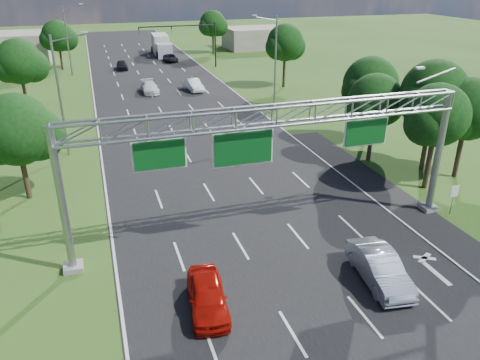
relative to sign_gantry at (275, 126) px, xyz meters
name	(u,v)px	position (x,y,z in m)	size (l,w,h in m)	color
ground	(199,141)	(-0.33, 18.00, -6.89)	(220.00, 220.00, 0.00)	#2D5018
road	(199,141)	(-0.33, 18.00, -6.89)	(18.00, 180.00, 0.02)	black
road_flare	(394,199)	(9.87, 2.00, -6.89)	(3.00, 30.00, 0.02)	black
sign_gantry	(275,126)	(0.00, 0.00, 0.00)	(23.50, 1.00, 9.56)	gray
regulatory_sign	(454,194)	(12.07, -1.02, -5.38)	(0.60, 0.08, 2.10)	gray
traffic_signal	(194,35)	(7.15, 53.00, -1.72)	(12.21, 0.24, 7.00)	black
streetlight_l_near	(61,91)	(-11.63, 18.00, -1.31)	(2.97, 0.22, 10.16)	gray
streetlight_l_far	(68,37)	(-11.63, 53.00, -1.31)	(2.97, 0.22, 10.16)	gray
streetlight_r_mid	(274,57)	(10.97, 28.00, -1.31)	(2.97, 0.22, 10.16)	gray
tree_cluster_right	(415,101)	(14.47, 7.19, -1.58)	(9.91, 14.60, 8.68)	#2D2116
tree_verge_la	(18,133)	(-14.25, 10.04, -2.13)	(5.76, 4.80, 7.40)	#2D2116
tree_verge_lb	(20,64)	(-16.25, 33.04, -1.48)	(5.76, 4.80, 8.06)	#2D2116
tree_verge_lc	(58,37)	(-13.25, 58.04, -1.92)	(5.76, 4.80, 7.62)	#2D2116
tree_verge_rd	(285,44)	(15.75, 36.04, -1.26)	(5.76, 4.80, 8.28)	#2D2116
tree_verge_re	(213,25)	(13.75, 66.04, -1.70)	(5.76, 4.80, 7.84)	#2D2116
building_left	(5,49)	(-22.33, 66.00, -4.39)	(14.00, 10.00, 5.00)	gray
building_right	(256,38)	(23.67, 70.00, -4.89)	(12.00, 9.00, 4.00)	gray
red_coupe	(207,296)	(-5.27, -5.24, -6.15)	(1.75, 4.35, 1.48)	#B91108
silver_sedan	(379,268)	(3.58, -5.80, -6.08)	(1.71, 4.91, 1.62)	#B5B9C2
car_queue_a	(150,87)	(-2.10, 38.36, -6.19)	(1.96, 4.82, 1.40)	white
car_queue_b	(171,58)	(4.37, 59.73, -6.27)	(2.07, 4.50, 1.25)	black
car_queue_c	(122,65)	(-4.21, 55.24, -6.20)	(1.64, 4.08, 1.39)	black
car_queue_d	(194,85)	(3.58, 37.73, -6.14)	(1.58, 4.54, 1.50)	white
box_truck	(161,45)	(4.01, 67.38, -5.18)	(3.04, 9.54, 3.57)	silver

